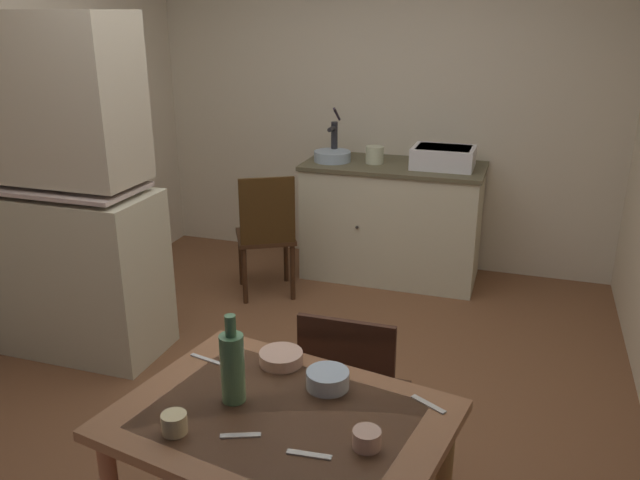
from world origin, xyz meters
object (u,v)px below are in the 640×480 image
Objects in this scene: mixing_bowl_counter at (332,156)px; serving_bowl_wide at (328,379)px; hand_pump at (334,137)px; chair_far_side at (352,400)px; hutch_cabinet at (72,204)px; dining_table at (281,446)px; glass_bottle at (232,366)px; chair_by_counter at (266,233)px; sink_basin at (443,157)px.

mixing_bowl_counter is 1.92× the size of serving_bowl_wide.
chair_far_side is (0.84, -2.49, -0.59)m from hand_pump.
hand_pump is at bearing 99.33° from mixing_bowl_counter.
hutch_cabinet is 1.74× the size of dining_table.
dining_table is at bearing -76.09° from hand_pump.
serving_bowl_wide is (0.84, -2.79, -0.12)m from mixing_bowl_counter.
hand_pump is 2.69m from chair_far_side.
hutch_cabinet is 2.21m from serving_bowl_wide.
dining_table is 1.28× the size of chair_far_side.
hand_pump is at bearing 103.91° from dining_table.
hutch_cabinet is 7.08× the size of mixing_bowl_counter.
serving_bowl_wide is at bearing -73.24° from mixing_bowl_counter.
dining_table is 0.30m from glass_bottle.
hutch_cabinet is 1.36m from chair_by_counter.
sink_basin reaches higher than mixing_bowl_counter.
sink_basin is at bearing 3.47° from mixing_bowl_counter.
sink_basin is 1.45× the size of glass_bottle.
chair_far_side is 0.97× the size of chair_by_counter.
serving_bowl_wide is (1.89, -1.14, -0.12)m from hutch_cabinet.
hutch_cabinet is 1.96m from mixing_bowl_counter.
sink_basin is at bearing 88.59° from dining_table.
hutch_cabinet is 2.04m from hand_pump.
mixing_bowl_counter is 0.92× the size of glass_bottle.
hutch_cabinet reaches higher than chair_by_counter.
glass_bottle reaches higher than serving_bowl_wide.
glass_bottle is (-0.25, -0.57, 0.43)m from chair_far_side.
chair_by_counter is (-1.05, 2.38, -0.18)m from dining_table.
chair_far_side is 2.10m from chair_by_counter.
glass_bottle is (1.63, -1.30, -0.02)m from hutch_cabinet.
chair_by_counter reaches higher than dining_table.
chair_by_counter is at bearing 54.13° from hutch_cabinet.
sink_basin is 2.85m from serving_bowl_wide.
sink_basin is 1.13× the size of hand_pump.
dining_table is 0.63m from chair_far_side.
sink_basin is 3.02m from glass_bottle.
hand_pump is 0.44× the size of chair_far_side.
chair_by_counter is 3.01× the size of glass_bottle.
dining_table is (1.80, -1.34, -0.26)m from hutch_cabinet.
dining_table is at bearing -91.41° from sink_basin.
serving_bowl_wide is at bearing 64.80° from dining_table.
mixing_bowl_counter is 3.09m from dining_table.
hutch_cabinet is at bearing -125.87° from chair_by_counter.
chair_by_counter reaches higher than chair_far_side.
hutch_cabinet reaches higher than sink_basin.
dining_table is 7.81× the size of serving_bowl_wide.
chair_far_side is at bearing 66.48° from glass_bottle.
dining_table is 3.73× the size of glass_bottle.
hand_pump reaches higher than chair_far_side.
serving_bowl_wide is at bearing -89.64° from sink_basin.
mixing_bowl_counter is 3.01m from glass_bottle.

